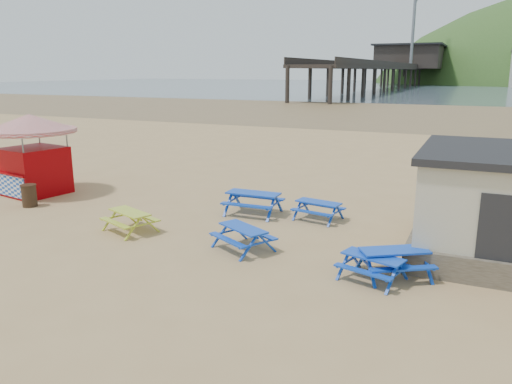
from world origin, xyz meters
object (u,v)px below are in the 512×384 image
at_px(picnic_table_yellow, 130,221).
at_px(litter_bin, 29,195).
at_px(picnic_table_blue_b, 318,211).
at_px(picnic_table_blue_a, 253,203).
at_px(ice_cream_kiosk, 32,144).

bearing_deg(picnic_table_yellow, litter_bin, -168.24).
distance_m(picnic_table_blue_b, picnic_table_yellow, 6.69).
relative_size(picnic_table_blue_a, ice_cream_kiosk, 0.45).
bearing_deg(litter_bin, picnic_table_blue_b, 15.04).
relative_size(picnic_table_blue_a, litter_bin, 2.28).
xyz_separation_m(picnic_table_blue_a, picnic_table_yellow, (-2.93, -3.64, -0.07)).
relative_size(picnic_table_blue_a, picnic_table_yellow, 0.99).
bearing_deg(picnic_table_blue_a, picnic_table_yellow, -130.43).
distance_m(picnic_table_blue_a, litter_bin, 9.07).
height_order(picnic_table_blue_b, ice_cream_kiosk, ice_cream_kiosk).
relative_size(picnic_table_blue_b, ice_cream_kiosk, 0.40).
bearing_deg(picnic_table_blue_b, ice_cream_kiosk, -164.17).
distance_m(picnic_table_blue_a, picnic_table_blue_b, 2.50).
bearing_deg(picnic_table_blue_a, litter_bin, -164.27).
bearing_deg(picnic_table_yellow, picnic_table_blue_a, 72.25).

